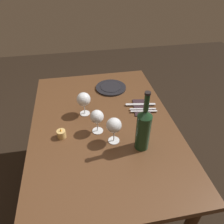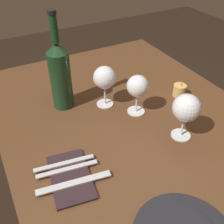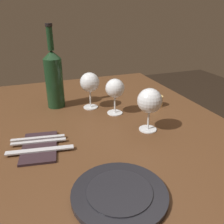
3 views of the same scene
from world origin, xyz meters
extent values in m
cube|color=#56351E|center=(0.00, 0.00, 0.72)|extent=(1.30, 0.90, 0.04)
cylinder|color=#412816|center=(-0.58, -0.38, 0.35)|extent=(0.06, 0.06, 0.70)
cylinder|color=#412816|center=(-0.58, 0.38, 0.35)|extent=(0.06, 0.06, 0.70)
cylinder|color=white|center=(-0.07, 0.04, 0.74)|extent=(0.07, 0.07, 0.00)
cylinder|color=white|center=(-0.07, 0.04, 0.78)|extent=(0.01, 0.01, 0.08)
sphere|color=white|center=(-0.07, 0.04, 0.85)|extent=(0.08, 0.08, 0.08)
cylinder|color=#510A14|center=(-0.07, 0.04, 0.85)|extent=(0.06, 0.06, 0.02)
cylinder|color=white|center=(0.11, 0.11, 0.74)|extent=(0.07, 0.07, 0.00)
cylinder|color=white|center=(0.11, 0.11, 0.78)|extent=(0.01, 0.01, 0.08)
sphere|color=white|center=(0.11, 0.11, 0.86)|extent=(0.09, 0.09, 0.09)
cylinder|color=#510A14|center=(0.11, 0.11, 0.85)|extent=(0.07, 0.07, 0.02)
cylinder|color=white|center=(-0.17, -0.04, 0.74)|extent=(0.07, 0.07, 0.00)
cylinder|color=white|center=(-0.17, -0.04, 0.78)|extent=(0.01, 0.01, 0.08)
sphere|color=white|center=(-0.17, -0.04, 0.86)|extent=(0.09, 0.09, 0.09)
cylinder|color=#510A14|center=(-0.17, -0.04, 0.86)|extent=(0.07, 0.07, 0.02)
cylinder|color=#19381E|center=(-0.24, -0.18, 0.85)|extent=(0.08, 0.08, 0.22)
cone|color=#19381E|center=(-0.24, -0.18, 0.98)|extent=(0.08, 0.08, 0.03)
cylinder|color=#19381E|center=(-0.24, -0.18, 1.04)|extent=(0.03, 0.03, 0.10)
cylinder|color=black|center=(-0.24, -0.18, 1.10)|extent=(0.03, 0.03, 0.01)
cylinder|color=#DBB266|center=(-0.08, 0.26, 0.76)|extent=(0.05, 0.05, 0.05)
cylinder|color=white|center=(-0.08, 0.26, 0.76)|extent=(0.04, 0.04, 0.03)
cone|color=#F99E2D|center=(-0.08, 0.26, 0.80)|extent=(0.01, 0.01, 0.02)
cylinder|color=black|center=(0.40, -0.12, 0.75)|extent=(0.24, 0.24, 0.01)
cylinder|color=black|center=(0.40, -0.12, 0.76)|extent=(0.16, 0.16, 0.00)
cube|color=#2D1E23|center=(0.11, -0.29, 0.74)|extent=(0.20, 0.14, 0.01)
cube|color=silver|center=(0.08, -0.29, 0.75)|extent=(0.04, 0.18, 0.00)
cube|color=silver|center=(0.06, -0.29, 0.75)|extent=(0.04, 0.18, 0.00)
cube|color=silver|center=(0.14, -0.29, 0.75)|extent=(0.05, 0.21, 0.00)
camera|label=1|loc=(-1.02, 0.13, 1.63)|focal=34.05mm
camera|label=2|loc=(0.59, -0.41, 1.35)|focal=42.52mm
camera|label=3|loc=(0.82, -0.30, 1.17)|focal=38.40mm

